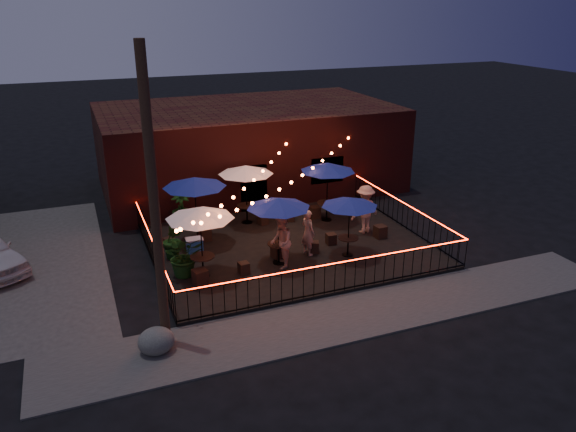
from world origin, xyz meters
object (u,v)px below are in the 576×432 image
object	(u,v)px
utility_pole	(154,206)
cafe_table_1	(194,183)
cafe_table_4	(350,203)
cafe_table_5	(328,168)
cooler	(195,248)
cafe_table_2	(279,204)
boulder	(156,341)
cafe_table_0	(200,214)
cafe_table_3	(246,171)

from	to	relation	value
utility_pole	cafe_table_1	world-z (taller)	utility_pole
cafe_table_4	cafe_table_5	bearing A→B (deg)	77.24
cafe_table_4	cooler	world-z (taller)	cafe_table_4
cafe_table_2	cafe_table_4	size ratio (longest dim) A/B	1.02
cafe_table_5	utility_pole	bearing A→B (deg)	-140.81
boulder	cafe_table_0	bearing A→B (deg)	59.18
cafe_table_0	cafe_table_3	bearing A→B (deg)	55.49
cafe_table_3	cafe_table_4	distance (m)	5.01
cafe_table_5	boulder	world-z (taller)	cafe_table_5
cafe_table_0	cafe_table_3	xyz separation A→B (m)	(2.85, 4.15, 0.00)
cafe_table_2	boulder	world-z (taller)	cafe_table_2
utility_pole	cafe_table_5	xyz separation A→B (m)	(7.86, 6.41, -1.58)
cooler	boulder	world-z (taller)	cooler
cafe_table_0	boulder	xyz separation A→B (m)	(-2.13, -3.57, -2.03)
cafe_table_0	cafe_table_4	world-z (taller)	cafe_table_0
utility_pole	cafe_table_4	bearing A→B (deg)	22.64
cafe_table_2	cafe_table_3	distance (m)	4.07
boulder	cafe_table_2	bearing A→B (deg)	36.93
cafe_table_0	cafe_table_5	world-z (taller)	cafe_table_5
utility_pole	cafe_table_1	xyz separation A→B (m)	(2.29, 6.08, -1.48)
cafe_table_1	cooler	distance (m)	2.45
cafe_table_1	boulder	xyz separation A→B (m)	(-2.61, -6.46, -2.16)
cafe_table_1	cafe_table_2	xyz separation A→B (m)	(2.24, -2.81, -0.16)
cafe_table_0	cooler	xyz separation A→B (m)	(0.06, 1.49, -1.84)
cooler	boulder	size ratio (longest dim) A/B	0.84
cafe_table_2	cafe_table_5	bearing A→B (deg)	43.32
cafe_table_0	cafe_table_4	size ratio (longest dim) A/B	1.17
cafe_table_3	cafe_table_5	bearing A→B (deg)	-16.23
cafe_table_0	boulder	size ratio (longest dim) A/B	3.03
cafe_table_4	cafe_table_1	bearing A→B (deg)	146.84
utility_pole	cooler	world-z (taller)	utility_pole
cafe_table_0	cafe_table_5	bearing A→B (deg)	27.99
cafe_table_2	cafe_table_5	world-z (taller)	cafe_table_5
cafe_table_3	cafe_table_0	bearing A→B (deg)	-124.51
cooler	boulder	xyz separation A→B (m)	(-2.19, -5.06, -0.19)
utility_pole	cafe_table_5	world-z (taller)	utility_pole
cafe_table_5	boulder	distance (m)	10.83
cafe_table_1	cooler	size ratio (longest dim) A/B	3.55
cafe_table_2	cafe_table_3	xyz separation A→B (m)	(0.13, 4.07, 0.04)
cafe_table_0	cafe_table_5	xyz separation A→B (m)	(6.05, 3.22, 0.03)
cafe_table_0	cafe_table_2	bearing A→B (deg)	1.65
cooler	cafe_table_5	bearing A→B (deg)	18.89
cafe_table_4	cooler	xyz separation A→B (m)	(-5.21, 1.73, -1.62)
cafe_table_0	cafe_table_1	bearing A→B (deg)	80.51
utility_pole	cafe_table_3	distance (m)	8.84
cafe_table_0	utility_pole	bearing A→B (deg)	-119.53
cafe_table_2	boulder	bearing A→B (deg)	-143.07
cafe_table_1	cafe_table_3	bearing A→B (deg)	27.98
cafe_table_0	cooler	world-z (taller)	cafe_table_0
cafe_table_0	cafe_table_2	size ratio (longest dim) A/B	1.14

